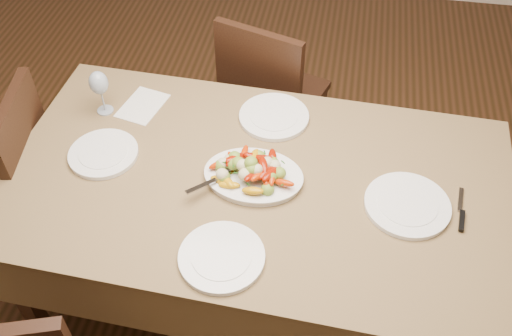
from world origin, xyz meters
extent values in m
plane|color=#341F10|center=(0.00, 0.00, 0.00)|extent=(6.00, 6.00, 0.00)
cube|color=brown|center=(0.00, 0.22, 0.38)|extent=(1.88, 1.11, 0.76)
ellipsoid|color=white|center=(-0.01, 0.22, 0.77)|extent=(0.36, 0.27, 0.02)
cylinder|color=white|center=(-0.58, 0.24, 0.77)|extent=(0.26, 0.26, 0.02)
cylinder|color=white|center=(0.54, 0.18, 0.77)|extent=(0.30, 0.30, 0.02)
cylinder|color=white|center=(0.02, 0.56, 0.77)|extent=(0.28, 0.28, 0.02)
cylinder|color=white|center=(-0.04, -0.14, 0.77)|extent=(0.28, 0.28, 0.02)
cube|color=silver|center=(-0.53, 0.54, 0.76)|extent=(0.19, 0.24, 0.00)
camera|label=1|loc=(0.24, -1.15, 2.28)|focal=40.00mm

